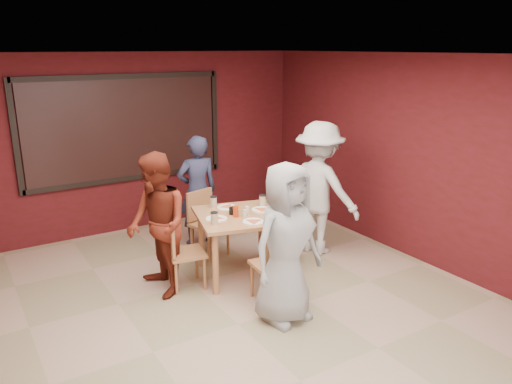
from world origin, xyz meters
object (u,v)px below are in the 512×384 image
chair_back (206,219)px  diner_left (157,225)px  chair_right (287,227)px  diner_right (319,189)px  chair_front (275,262)px  diner_front (286,244)px  chair_left (180,249)px  diner_back (197,191)px  dining_table (240,222)px

chair_back → diner_left: bearing=-142.8°
chair_right → diner_right: (0.61, 0.10, 0.43)m
chair_front → diner_front: (-0.10, -0.34, 0.37)m
chair_left → chair_right: 1.54m
diner_front → diner_back: diner_front is taller
chair_back → chair_right: bearing=-47.6°
diner_back → chair_left: bearing=63.2°
chair_right → diner_back: 1.50m
dining_table → chair_right: size_ratio=1.40×
chair_left → chair_right: bearing=-3.6°
diner_left → chair_left: bearing=86.8°
chair_left → diner_left: bearing=175.6°
chair_back → dining_table: bearing=-86.0°
chair_back → chair_left: size_ratio=1.03×
chair_left → diner_front: 1.49m
diner_front → diner_back: size_ratio=1.06×
dining_table → diner_right: (1.35, 0.09, 0.22)m
diner_front → chair_front: bearing=65.8°
chair_back → diner_back: (0.08, 0.41, 0.30)m
chair_front → diner_back: size_ratio=0.55×
dining_table → diner_left: 1.07m
diner_front → diner_right: bearing=33.3°
chair_back → diner_back: 0.52m
chair_left → diner_right: (2.15, 0.00, 0.44)m
diner_left → diner_right: size_ratio=0.91×
chair_right → diner_back: diner_back is taller
dining_table → chair_back: dining_table is taller
diner_front → diner_left: (-0.93, 1.30, -0.02)m
diner_right → chair_left: bearing=70.9°
chair_front → chair_left: size_ratio=1.01×
chair_right → diner_right: 0.76m
chair_right → diner_right: diner_right is taller
chair_front → chair_right: (0.76, 0.84, 0.01)m
diner_back → chair_back: bearing=86.6°
dining_table → diner_left: (-1.06, 0.10, 0.14)m
chair_back → diner_right: size_ratio=0.49×
chair_left → diner_front: (0.67, -1.28, 0.37)m
chair_left → chair_right: size_ratio=0.97×
chair_back → chair_left: 1.07m
chair_left → dining_table: bearing=-5.9°
diner_left → diner_back: bearing=138.4°
dining_table → chair_back: bearing=94.0°
dining_table → chair_right: bearing=-1.0°
diner_right → chair_right: bearing=80.0°
diner_left → dining_table: bearing=85.6°
diner_front → dining_table: bearing=76.1°
dining_table → chair_right: (0.74, -0.01, -0.21)m
diner_front → diner_right: diner_right is taller
diner_back → dining_table: bearing=96.8°
chair_front → diner_right: diner_right is taller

